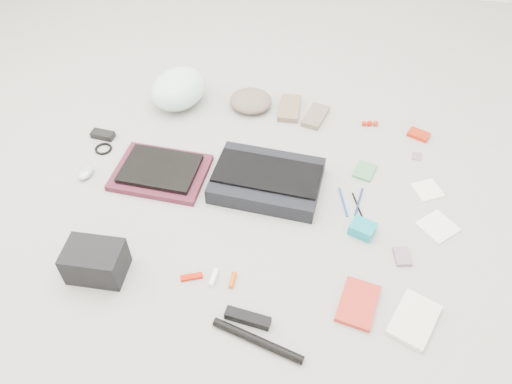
% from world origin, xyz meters
% --- Properties ---
extents(ground_plane, '(4.00, 4.00, 0.00)m').
position_xyz_m(ground_plane, '(0.00, 0.00, 0.00)').
color(ground_plane, gray).
extents(messenger_bag, '(0.47, 0.35, 0.07)m').
position_xyz_m(messenger_bag, '(0.03, 0.09, 0.04)').
color(messenger_bag, black).
rests_on(messenger_bag, ground_plane).
extents(bag_flap, '(0.45, 0.23, 0.01)m').
position_xyz_m(bag_flap, '(0.03, 0.09, 0.08)').
color(bag_flap, black).
rests_on(bag_flap, messenger_bag).
extents(laptop_sleeve, '(0.40, 0.31, 0.03)m').
position_xyz_m(laptop_sleeve, '(-0.43, 0.07, 0.01)').
color(laptop_sleeve, '#4F1A29').
rests_on(laptop_sleeve, ground_plane).
extents(laptop, '(0.33, 0.25, 0.02)m').
position_xyz_m(laptop, '(-0.43, 0.07, 0.04)').
color(laptop, black).
rests_on(laptop, laptop_sleeve).
extents(bike_helmet, '(0.34, 0.37, 0.18)m').
position_xyz_m(bike_helmet, '(-0.49, 0.58, 0.09)').
color(bike_helmet, white).
rests_on(bike_helmet, ground_plane).
extents(beanie, '(0.24, 0.23, 0.07)m').
position_xyz_m(beanie, '(-0.14, 0.62, 0.04)').
color(beanie, '#725D4F').
rests_on(beanie, ground_plane).
extents(mitten_left, '(0.10, 0.20, 0.03)m').
position_xyz_m(mitten_left, '(0.06, 0.62, 0.01)').
color(mitten_left, '#7D6651').
rests_on(mitten_left, ground_plane).
extents(mitten_right, '(0.13, 0.19, 0.03)m').
position_xyz_m(mitten_right, '(0.19, 0.58, 0.01)').
color(mitten_right, '#756752').
rests_on(mitten_right, ground_plane).
extents(power_brick, '(0.11, 0.06, 0.03)m').
position_xyz_m(power_brick, '(-0.78, 0.26, 0.01)').
color(power_brick, black).
rests_on(power_brick, ground_plane).
extents(cable_coil, '(0.08, 0.08, 0.01)m').
position_xyz_m(cable_coil, '(-0.74, 0.18, 0.01)').
color(cable_coil, black).
rests_on(cable_coil, ground_plane).
extents(mouse, '(0.07, 0.10, 0.03)m').
position_xyz_m(mouse, '(-0.75, 0.01, 0.02)').
color(mouse, '#A8AABA').
rests_on(mouse, ground_plane).
extents(camera_bag, '(0.21, 0.15, 0.13)m').
position_xyz_m(camera_bag, '(-0.50, -0.45, 0.07)').
color(camera_bag, black).
rests_on(camera_bag, ground_plane).
extents(multitool, '(0.08, 0.05, 0.01)m').
position_xyz_m(multitool, '(-0.16, -0.41, 0.01)').
color(multitool, '#B51000').
rests_on(multitool, ground_plane).
extents(toiletry_tube_white, '(0.02, 0.07, 0.02)m').
position_xyz_m(toiletry_tube_white, '(-0.08, -0.40, 0.01)').
color(toiletry_tube_white, white).
rests_on(toiletry_tube_white, ground_plane).
extents(toiletry_tube_orange, '(0.02, 0.06, 0.02)m').
position_xyz_m(toiletry_tube_orange, '(-0.01, -0.40, 0.01)').
color(toiletry_tube_orange, '#D14805').
rests_on(toiletry_tube_orange, ground_plane).
extents(u_lock, '(0.16, 0.06, 0.03)m').
position_xyz_m(u_lock, '(0.07, -0.55, 0.02)').
color(u_lock, black).
rests_on(u_lock, ground_plane).
extents(bike_pump, '(0.32, 0.11, 0.03)m').
position_xyz_m(bike_pump, '(0.12, -0.62, 0.01)').
color(bike_pump, black).
rests_on(bike_pump, ground_plane).
extents(book_red, '(0.16, 0.20, 0.02)m').
position_xyz_m(book_red, '(0.44, -0.42, 0.01)').
color(book_red, red).
rests_on(book_red, ground_plane).
extents(book_white, '(0.20, 0.23, 0.02)m').
position_xyz_m(book_white, '(0.62, -0.45, 0.01)').
color(book_white, beige).
rests_on(book_white, ground_plane).
extents(notepad, '(0.11, 0.13, 0.01)m').
position_xyz_m(notepad, '(0.44, 0.25, 0.01)').
color(notepad, '#427C50').
rests_on(notepad, ground_plane).
extents(pen_blue, '(0.05, 0.15, 0.01)m').
position_xyz_m(pen_blue, '(0.36, 0.05, 0.00)').
color(pen_blue, '#1B399A').
rests_on(pen_blue, ground_plane).
extents(pen_black, '(0.05, 0.13, 0.01)m').
position_xyz_m(pen_black, '(0.41, 0.05, 0.00)').
color(pen_black, black).
rests_on(pen_black, ground_plane).
extents(pen_navy, '(0.03, 0.16, 0.01)m').
position_xyz_m(pen_navy, '(0.42, 0.06, 0.00)').
color(pen_navy, navy).
rests_on(pen_navy, ground_plane).
extents(accordion_wallet, '(0.11, 0.10, 0.05)m').
position_xyz_m(accordion_wallet, '(0.44, -0.09, 0.02)').
color(accordion_wallet, '#0E8AA3').
rests_on(accordion_wallet, ground_plane).
extents(card_deck, '(0.07, 0.09, 0.02)m').
position_xyz_m(card_deck, '(0.59, -0.19, 0.01)').
color(card_deck, gray).
rests_on(card_deck, ground_plane).
extents(napkin_top, '(0.14, 0.14, 0.01)m').
position_xyz_m(napkin_top, '(0.70, 0.18, 0.00)').
color(napkin_top, '#E8EBCF').
rests_on(napkin_top, ground_plane).
extents(napkin_bottom, '(0.18, 0.18, 0.01)m').
position_xyz_m(napkin_bottom, '(0.73, -0.01, 0.00)').
color(napkin_bottom, silver).
rests_on(napkin_bottom, ground_plane).
extents(lollipop_a, '(0.03, 0.03, 0.02)m').
position_xyz_m(lollipop_a, '(0.42, 0.57, 0.01)').
color(lollipop_a, '#B11501').
rests_on(lollipop_a, ground_plane).
extents(lollipop_b, '(0.03, 0.03, 0.03)m').
position_xyz_m(lollipop_b, '(0.45, 0.57, 0.01)').
color(lollipop_b, '#B81500').
rests_on(lollipop_b, ground_plane).
extents(lollipop_c, '(0.03, 0.03, 0.03)m').
position_xyz_m(lollipop_c, '(0.48, 0.58, 0.01)').
color(lollipop_c, '#B6290C').
rests_on(lollipop_c, ground_plane).
extents(altoids_tin, '(0.11, 0.09, 0.02)m').
position_xyz_m(altoids_tin, '(0.68, 0.53, 0.01)').
color(altoids_tin, '#AE220D').
rests_on(altoids_tin, ground_plane).
extents(stamp_sheet, '(0.05, 0.06, 0.00)m').
position_xyz_m(stamp_sheet, '(0.67, 0.39, 0.00)').
color(stamp_sheet, gray).
rests_on(stamp_sheet, ground_plane).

